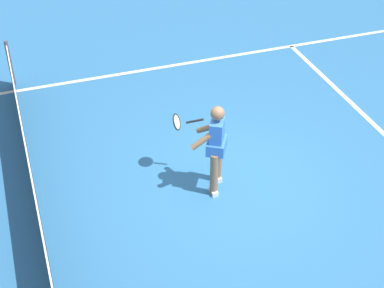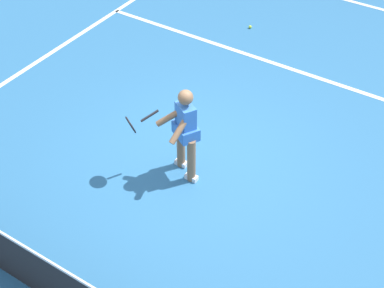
% 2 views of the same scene
% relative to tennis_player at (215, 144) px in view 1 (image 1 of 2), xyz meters
% --- Properties ---
extents(ground_plane, '(23.52, 23.52, 0.00)m').
position_rel_tennis_player_xyz_m(ground_plane, '(0.03, -0.30, -0.85)').
color(ground_plane, teal).
extents(sideline_right_marking, '(0.10, 16.09, 0.01)m').
position_rel_tennis_player_xyz_m(sideline_right_marking, '(4.17, -0.30, -0.84)').
color(sideline_right_marking, white).
rests_on(sideline_right_marking, ground).
extents(court_net, '(8.95, 0.08, 1.00)m').
position_rel_tennis_player_xyz_m(court_net, '(0.03, 2.82, -0.38)').
color(court_net, '#4C4C51').
rests_on(court_net, ground).
extents(tennis_player, '(1.07, 0.79, 1.55)m').
position_rel_tennis_player_xyz_m(tennis_player, '(0.00, 0.00, 0.00)').
color(tennis_player, '#8C6647').
rests_on(tennis_player, ground).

